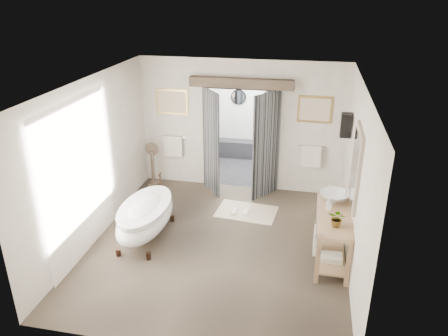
# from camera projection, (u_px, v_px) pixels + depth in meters

# --- Properties ---
(ground_plane) EXTENTS (5.00, 5.00, 0.00)m
(ground_plane) POSITION_uv_depth(u_px,v_px,m) (217.00, 245.00, 7.86)
(ground_plane) COLOR brown
(room_shell) EXTENTS (4.52, 5.02, 2.91)m
(room_shell) POSITION_uv_depth(u_px,v_px,m) (213.00, 151.00, 7.01)
(room_shell) COLOR silver
(room_shell) RESTS_ON ground_plane
(shower_room) EXTENTS (2.22, 2.01, 2.51)m
(shower_room) POSITION_uv_depth(u_px,v_px,m) (250.00, 129.00, 11.10)
(shower_room) COLOR black
(shower_room) RESTS_ON ground_plane
(back_wall_dressing) EXTENTS (3.82, 0.73, 2.52)m
(back_wall_dressing) POSITION_uv_depth(u_px,v_px,m) (240.00, 124.00, 9.33)
(back_wall_dressing) COLOR black
(back_wall_dressing) RESTS_ON ground_plane
(clawfoot_tub) EXTENTS (0.84, 1.87, 0.91)m
(clawfoot_tub) POSITION_uv_depth(u_px,v_px,m) (146.00, 216.00, 7.91)
(clawfoot_tub) COLOR black
(clawfoot_tub) RESTS_ON ground_plane
(vanity) EXTENTS (0.57, 1.60, 0.85)m
(vanity) POSITION_uv_depth(u_px,v_px,m) (331.00, 232.00, 7.30)
(vanity) COLOR #A47E60
(vanity) RESTS_ON ground_plane
(pedestal_mirror) EXTENTS (0.31, 0.20, 1.05)m
(pedestal_mirror) POSITION_uv_depth(u_px,v_px,m) (153.00, 167.00, 9.98)
(pedestal_mirror) COLOR brown
(pedestal_mirror) RESTS_ON ground_plane
(rug) EXTENTS (1.27, 0.91, 0.01)m
(rug) POSITION_uv_depth(u_px,v_px,m) (247.00, 212.00, 8.96)
(rug) COLOR beige
(rug) RESTS_ON ground_plane
(slippers) EXTENTS (0.33, 0.25, 0.05)m
(slippers) POSITION_uv_depth(u_px,v_px,m) (240.00, 212.00, 8.89)
(slippers) COLOR white
(slippers) RESTS_ON rug
(basin) EXTENTS (0.56, 0.56, 0.17)m
(basin) POSITION_uv_depth(u_px,v_px,m) (334.00, 197.00, 7.53)
(basin) COLOR white
(basin) RESTS_ON vanity
(plant) EXTENTS (0.33, 0.31, 0.29)m
(plant) POSITION_uv_depth(u_px,v_px,m) (337.00, 218.00, 6.73)
(plant) COLOR gray
(plant) RESTS_ON vanity
(soap_bottle_a) EXTENTS (0.10, 0.10, 0.20)m
(soap_bottle_a) POSITION_uv_depth(u_px,v_px,m) (329.00, 204.00, 7.27)
(soap_bottle_a) COLOR gray
(soap_bottle_a) RESTS_ON vanity
(soap_bottle_b) EXTENTS (0.17, 0.17, 0.18)m
(soap_bottle_b) POSITION_uv_depth(u_px,v_px,m) (329.00, 189.00, 7.80)
(soap_bottle_b) COLOR gray
(soap_bottle_b) RESTS_ON vanity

